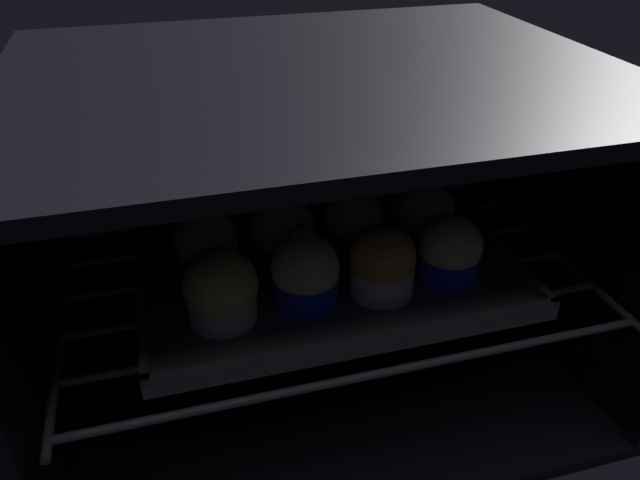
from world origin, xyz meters
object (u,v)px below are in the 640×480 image
(baking_tray, at_px, (320,258))
(muffin_row2_col0, at_px, (200,207))
(muffin_row0_col1, at_px, (305,273))
(muffin_row2_col3, at_px, (396,186))
(muffin_row1_col2, at_px, (353,224))
(muffin_row1_col3, at_px, (424,216))
(muffin_row0_col3, at_px, (450,252))
(muffin_row1_col1, at_px, (282,232))
(muffin_row1_col0, at_px, (207,245))
(muffin_row0_col0, at_px, (221,290))
(muffin_row2_col1, at_px, (267,200))
(muffin_row2_col2, at_px, (334,191))
(muffin_row0_col2, at_px, (382,264))

(baking_tray, bearing_deg, muffin_row2_col0, 145.19)
(muffin_row0_col1, xyz_separation_m, muffin_row2_col3, (0.15, 0.15, -0.00))
(muffin_row1_col2, distance_m, muffin_row2_col0, 0.18)
(muffin_row2_col0, bearing_deg, muffin_row1_col3, -19.41)
(muffin_row0_col3, height_order, muffin_row1_col1, muffin_row1_col1)
(baking_tray, bearing_deg, muffin_row1_col0, 179.50)
(baking_tray, xyz_separation_m, muffin_row1_col1, (-0.04, -0.00, 0.04))
(muffin_row0_col0, distance_m, muffin_row1_col0, 0.08)
(muffin_row0_col1, distance_m, muffin_row2_col1, 0.16)
(muffin_row1_col2, xyz_separation_m, muffin_row2_col2, (0.00, 0.08, 0.00))
(baking_tray, height_order, muffin_row2_col0, muffin_row2_col0)
(muffin_row0_col2, relative_size, muffin_row1_col2, 1.01)
(muffin_row0_col1, distance_m, muffin_row2_col2, 0.17)
(muffin_row1_col2, distance_m, muffin_row2_col1, 0.11)
(muffin_row1_col2, distance_m, muffin_row2_col3, 0.11)
(muffin_row1_col0, xyz_separation_m, muffin_row1_col1, (0.08, -0.00, 0.00))
(muffin_row0_col0, bearing_deg, muffin_row1_col2, 27.99)
(baking_tray, height_order, muffin_row0_col0, muffin_row0_col0)
(muffin_row1_col0, bearing_deg, muffin_row2_col3, 17.51)
(muffin_row2_col0, relative_size, muffin_row2_col2, 0.96)
(muffin_row1_col2, bearing_deg, muffin_row2_col3, 43.00)
(muffin_row1_col1, height_order, muffin_row2_col1, muffin_row1_col1)
(muffin_row1_col2, bearing_deg, muffin_row1_col1, -178.40)
(muffin_row1_col1, distance_m, muffin_row1_col2, 0.08)
(muffin_row1_col2, bearing_deg, muffin_row2_col0, 152.55)
(muffin_row0_col1, distance_m, muffin_row0_col3, 0.15)
(muffin_row2_col3, bearing_deg, baking_tray, -147.07)
(muffin_row0_col3, relative_size, muffin_row1_col0, 1.00)
(muffin_row1_col3, relative_size, muffin_row2_col1, 0.98)
(muffin_row2_col3, bearing_deg, muffin_row2_col1, 178.67)
(muffin_row2_col0, distance_m, muffin_row2_col2, 0.16)
(muffin_row1_col1, relative_size, muffin_row1_col2, 1.10)
(muffin_row0_col0, distance_m, muffin_row2_col1, 0.18)
(muffin_row1_col1, height_order, muffin_row2_col2, muffin_row1_col1)
(muffin_row1_col0, height_order, muffin_row1_col3, muffin_row1_col0)
(baking_tray, xyz_separation_m, muffin_row1_col3, (0.12, -0.00, 0.04))
(muffin_row2_col1, xyz_separation_m, muffin_row2_col3, (0.16, -0.00, -0.00))
(muffin_row0_col3, xyz_separation_m, muffin_row1_col1, (-0.16, 0.08, 0.00))
(baking_tray, bearing_deg, muffin_row0_col2, -63.40)
(muffin_row0_col3, distance_m, muffin_row2_col0, 0.28)
(muffin_row1_col1, xyz_separation_m, muffin_row2_col3, (0.16, 0.08, -0.01))
(muffin_row0_col0, xyz_separation_m, muffin_row2_col0, (-0.00, 0.16, 0.00))
(baking_tray, xyz_separation_m, muffin_row0_col2, (0.04, -0.08, 0.04))
(muffin_row2_col0, bearing_deg, muffin_row0_col0, -89.64)
(muffin_row0_col2, relative_size, muffin_row1_col3, 1.04)
(muffin_row0_col0, bearing_deg, muffin_row2_col0, 90.36)
(muffin_row1_col1, bearing_deg, muffin_row0_col1, -85.56)
(muffin_row1_col1, relative_size, muffin_row2_col0, 1.09)
(muffin_row2_col0, distance_m, muffin_row2_col1, 0.08)
(muffin_row1_col0, height_order, muffin_row2_col1, same)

